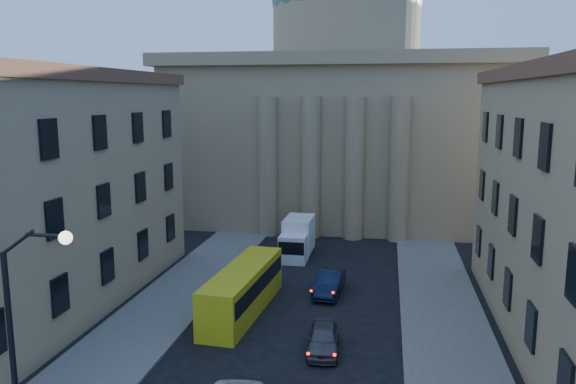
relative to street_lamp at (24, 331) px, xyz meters
name	(u,v)px	position (x,y,z in m)	size (l,w,h in m)	color
sidewalk_left	(125,344)	(-1.53, 10.00, -5.21)	(5.00, 60.00, 0.15)	#605C57
sidewalk_right	(456,371)	(15.47, 10.00, -5.21)	(5.00, 60.00, 0.15)	#605C57
church	(344,106)	(6.97, 47.47, 6.59)	(68.02, 28.76, 36.60)	#927E5A
building_left	(18,191)	(-10.03, 14.00, 2.14)	(11.60, 26.60, 14.70)	tan
street_lamp	(24,331)	(0.00, 0.00, 0.00)	(2.62, 0.44, 8.83)	black
car_right_far	(323,338)	(8.91, 11.23, -4.60)	(1.62, 4.02, 1.37)	#48484D
car_right_distant	(329,283)	(8.32, 19.77, -4.53)	(1.60, 4.59, 1.51)	black
city_bus	(243,288)	(3.47, 15.70, -3.79)	(2.96, 10.04, 2.79)	yellow
box_truck	(297,239)	(4.79, 28.28, -3.84)	(2.26, 5.58, 3.05)	white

